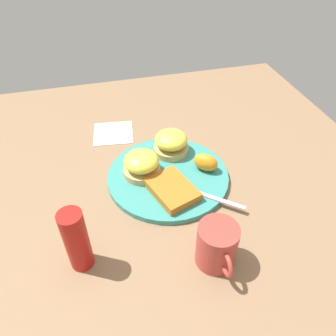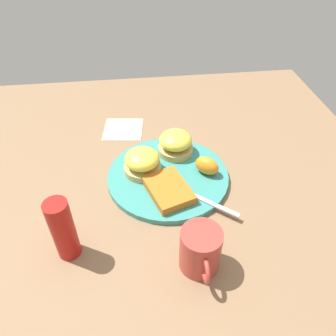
{
  "view_description": "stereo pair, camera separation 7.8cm",
  "coord_description": "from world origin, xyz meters",
  "px_view_note": "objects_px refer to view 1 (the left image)",
  "views": [
    {
      "loc": [
        0.56,
        -0.15,
        0.55
      ],
      "look_at": [
        0.0,
        0.0,
        0.03
      ],
      "focal_mm": 35.0,
      "sensor_mm": 36.0,
      "label": 1
    },
    {
      "loc": [
        0.58,
        -0.07,
        0.55
      ],
      "look_at": [
        0.0,
        0.0,
        0.03
      ],
      "focal_mm": 35.0,
      "sensor_mm": 36.0,
      "label": 2
    }
  ],
  "objects_px": {
    "sandwich_benedict_left": "(171,143)",
    "condiment_bottle": "(77,240)",
    "orange_wedge": "(206,162)",
    "sandwich_benedict_right": "(142,164)",
    "hashbrown_patty": "(172,189)",
    "cup": "(217,246)",
    "fork": "(186,189)"
  },
  "relations": [
    {
      "from": "sandwich_benedict_left",
      "to": "orange_wedge",
      "type": "xyz_separation_m",
      "value": [
        0.09,
        0.06,
        -0.01
      ]
    },
    {
      "from": "sandwich_benedict_left",
      "to": "sandwich_benedict_right",
      "type": "xyz_separation_m",
      "value": [
        0.06,
        -0.09,
        0.0
      ]
    },
    {
      "from": "sandwich_benedict_left",
      "to": "condiment_bottle",
      "type": "bearing_deg",
      "value": -42.63
    },
    {
      "from": "orange_wedge",
      "to": "condiment_bottle",
      "type": "xyz_separation_m",
      "value": [
        0.18,
        -0.31,
        0.03
      ]
    },
    {
      "from": "fork",
      "to": "hashbrown_patty",
      "type": "bearing_deg",
      "value": -91.7
    },
    {
      "from": "sandwich_benedict_right",
      "to": "hashbrown_patty",
      "type": "bearing_deg",
      "value": 33.22
    },
    {
      "from": "sandwich_benedict_left",
      "to": "condiment_bottle",
      "type": "distance_m",
      "value": 0.36
    },
    {
      "from": "hashbrown_patty",
      "to": "cup",
      "type": "relative_size",
      "value": 1.11
    },
    {
      "from": "sandwich_benedict_right",
      "to": "condiment_bottle",
      "type": "bearing_deg",
      "value": -37.56
    },
    {
      "from": "sandwich_benedict_left",
      "to": "fork",
      "type": "xyz_separation_m",
      "value": [
        0.15,
        -0.0,
        -0.03
      ]
    },
    {
      "from": "orange_wedge",
      "to": "fork",
      "type": "bearing_deg",
      "value": -49.38
    },
    {
      "from": "fork",
      "to": "sandwich_benedict_right",
      "type": "bearing_deg",
      "value": -133.39
    },
    {
      "from": "sandwich_benedict_right",
      "to": "orange_wedge",
      "type": "distance_m",
      "value": 0.16
    },
    {
      "from": "fork",
      "to": "cup",
      "type": "xyz_separation_m",
      "value": [
        0.18,
        0.0,
        0.03
      ]
    },
    {
      "from": "sandwich_benedict_left",
      "to": "cup",
      "type": "xyz_separation_m",
      "value": [
        0.33,
        -0.0,
        0.0
      ]
    },
    {
      "from": "sandwich_benedict_right",
      "to": "sandwich_benedict_left",
      "type": "bearing_deg",
      "value": 125.42
    },
    {
      "from": "cup",
      "to": "fork",
      "type": "bearing_deg",
      "value": -179.39
    },
    {
      "from": "orange_wedge",
      "to": "condiment_bottle",
      "type": "distance_m",
      "value": 0.36
    },
    {
      "from": "hashbrown_patty",
      "to": "fork",
      "type": "distance_m",
      "value": 0.03
    },
    {
      "from": "hashbrown_patty",
      "to": "sandwich_benedict_left",
      "type": "bearing_deg",
      "value": 165.74
    },
    {
      "from": "hashbrown_patty",
      "to": "orange_wedge",
      "type": "xyz_separation_m",
      "value": [
        -0.06,
        0.1,
        0.01
      ]
    },
    {
      "from": "cup",
      "to": "condiment_bottle",
      "type": "bearing_deg",
      "value": -103.53
    },
    {
      "from": "sandwich_benedict_left",
      "to": "condiment_bottle",
      "type": "height_order",
      "value": "condiment_bottle"
    },
    {
      "from": "sandwich_benedict_left",
      "to": "cup",
      "type": "height_order",
      "value": "cup"
    },
    {
      "from": "cup",
      "to": "orange_wedge",
      "type": "bearing_deg",
      "value": 164.86
    },
    {
      "from": "sandwich_benedict_left",
      "to": "fork",
      "type": "relative_size",
      "value": 0.46
    },
    {
      "from": "sandwich_benedict_right",
      "to": "condiment_bottle",
      "type": "xyz_separation_m",
      "value": [
        0.2,
        -0.16,
        0.03
      ]
    },
    {
      "from": "sandwich_benedict_left",
      "to": "fork",
      "type": "distance_m",
      "value": 0.15
    },
    {
      "from": "sandwich_benedict_left",
      "to": "cup",
      "type": "relative_size",
      "value": 0.85
    },
    {
      "from": "cup",
      "to": "condiment_bottle",
      "type": "height_order",
      "value": "condiment_bottle"
    },
    {
      "from": "hashbrown_patty",
      "to": "orange_wedge",
      "type": "relative_size",
      "value": 1.95
    },
    {
      "from": "sandwich_benedict_left",
      "to": "orange_wedge",
      "type": "bearing_deg",
      "value": 35.52
    }
  ]
}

